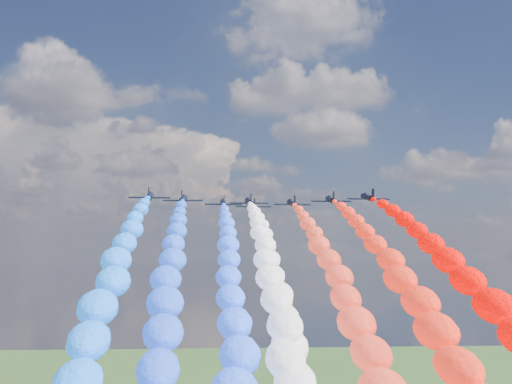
{
  "coord_description": "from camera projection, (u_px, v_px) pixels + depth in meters",
  "views": [
    {
      "loc": [
        -11.84,
        -166.9,
        74.69
      ],
      "look_at": [
        0.0,
        4.0,
        90.83
      ],
      "focal_mm": 48.0,
      "sensor_mm": 36.0,
      "label": 1
    }
  ],
  "objects": [
    {
      "name": "jet_3",
      "position": [
        249.0,
        202.0,
        177.75
      ],
      "size": [
        10.27,
        13.72,
        4.97
      ],
      "primitive_type": null,
      "rotation": [
        0.17,
        0.0,
        0.04
      ],
      "color": "black"
    },
    {
      "name": "jet_5",
      "position": [
        292.0,
        203.0,
        182.38
      ],
      "size": [
        10.23,
        13.69,
        4.97
      ],
      "primitive_type": null,
      "rotation": [
        0.17,
        0.0,
        0.04
      ],
      "color": "black"
    },
    {
      "name": "jet_1",
      "position": [
        183.0,
        199.0,
        169.37
      ],
      "size": [
        10.25,
        13.7,
        4.97
      ],
      "primitive_type": null,
      "rotation": [
        0.17,
        0.0,
        -0.04
      ],
      "color": "black"
    },
    {
      "name": "trail_6",
      "position": [
        396.0,
        289.0,
        111.24
      ],
      "size": [
        6.25,
        112.87,
        43.43
      ],
      "primitive_type": null,
      "color": "red"
    },
    {
      "name": "jet_0",
      "position": [
        150.0,
        196.0,
        161.17
      ],
      "size": [
        10.15,
        13.63,
        4.97
      ],
      "primitive_type": null,
      "rotation": [
        0.17,
        0.0,
        0.03
      ],
      "color": "black"
    },
    {
      "name": "trail_0",
      "position": [
        114.0,
        293.0,
        100.99
      ],
      "size": [
        6.25,
        112.87,
        43.43
      ],
      "primitive_type": null,
      "color": "#1A6FFF"
    },
    {
      "name": "trail_1",
      "position": [
        169.0,
        290.0,
        109.19
      ],
      "size": [
        6.25,
        112.87,
        43.43
      ],
      "primitive_type": null,
      "color": "blue"
    },
    {
      "name": "trail_2",
      "position": [
        230.0,
        287.0,
        121.46
      ],
      "size": [
        6.25,
        112.87,
        43.43
      ],
      "primitive_type": null,
      "color": "#2958FC"
    },
    {
      "name": "jet_4",
      "position": [
        253.0,
        205.0,
        190.01
      ],
      "size": [
        10.19,
        13.66,
        4.97
      ],
      "primitive_type": null,
      "rotation": [
        0.17,
        0.0,
        0.04
      ],
      "color": "black"
    },
    {
      "name": "trail_3",
      "position": [
        269.0,
        288.0,
        117.57
      ],
      "size": [
        6.25,
        112.87,
        43.43
      ],
      "primitive_type": null,
      "color": "silver"
    },
    {
      "name": "trail_5",
      "position": [
        332.0,
        286.0,
        122.2
      ],
      "size": [
        6.25,
        112.87,
        43.43
      ],
      "primitive_type": null,
      "color": "red"
    },
    {
      "name": "jet_2",
      "position": [
        223.0,
        203.0,
        181.64
      ],
      "size": [
        10.01,
        13.53,
        4.97
      ],
      "primitive_type": null,
      "rotation": [
        0.17,
        0.0,
        0.02
      ],
      "color": "black"
    },
    {
      "name": "trail_4",
      "position": [
        273.0,
        285.0,
        129.83
      ],
      "size": [
        6.25,
        112.87,
        43.43
      ],
      "primitive_type": null,
      "color": "silver"
    },
    {
      "name": "trail_7",
      "position": [
        459.0,
        291.0,
        104.45
      ],
      "size": [
        6.25,
        112.87,
        43.43
      ],
      "primitive_type": null,
      "color": "#FB0400"
    },
    {
      "name": "jet_7",
      "position": [
        368.0,
        197.0,
        164.63
      ],
      "size": [
        10.08,
        13.58,
        4.97
      ],
      "primitive_type": null,
      "rotation": [
        0.17,
        0.0,
        0.03
      ],
      "color": "black"
    },
    {
      "name": "jet_6",
      "position": [
        331.0,
        200.0,
        171.42
      ],
      "size": [
        10.01,
        13.53,
        4.97
      ],
      "primitive_type": null,
      "rotation": [
        0.17,
        0.0,
        -0.02
      ],
      "color": "black"
    }
  ]
}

